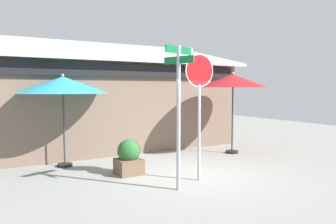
% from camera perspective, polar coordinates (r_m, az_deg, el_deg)
% --- Properties ---
extents(ground_plane, '(28.00, 28.00, 0.10)m').
position_cam_1_polar(ground_plane, '(8.96, 4.65, -11.05)').
color(ground_plane, gray).
extents(cafe_building, '(9.67, 5.29, 4.47)m').
position_cam_1_polar(cafe_building, '(13.35, -10.35, 1.65)').
color(cafe_building, '#705B4C').
rests_on(cafe_building, ground).
extents(street_sign_post, '(0.87, 0.81, 3.25)m').
position_cam_1_polar(street_sign_post, '(7.23, 1.88, 1.53)').
color(street_sign_post, '#A8AAB2').
rests_on(street_sign_post, ground).
extents(stop_sign, '(0.81, 0.07, 3.14)m').
position_cam_1_polar(stop_sign, '(8.02, 5.55, 3.49)').
color(stop_sign, '#A8AAB2').
rests_on(stop_sign, ground).
extents(patio_umbrella_teal_left, '(2.61, 2.61, 2.72)m').
position_cam_1_polar(patio_umbrella_teal_left, '(9.91, -17.99, 4.49)').
color(patio_umbrella_teal_left, black).
rests_on(patio_umbrella_teal_left, ground).
extents(patio_umbrella_crimson_center, '(2.38, 2.38, 2.88)m').
position_cam_1_polar(patio_umbrella_crimson_center, '(11.64, 11.36, 5.36)').
color(patio_umbrella_crimson_center, black).
rests_on(patio_umbrella_crimson_center, ground).
extents(sidewalk_planter, '(0.65, 0.65, 0.94)m').
position_cam_1_polar(sidewalk_planter, '(8.83, -6.92, -7.97)').
color(sidewalk_planter, brown).
rests_on(sidewalk_planter, ground).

